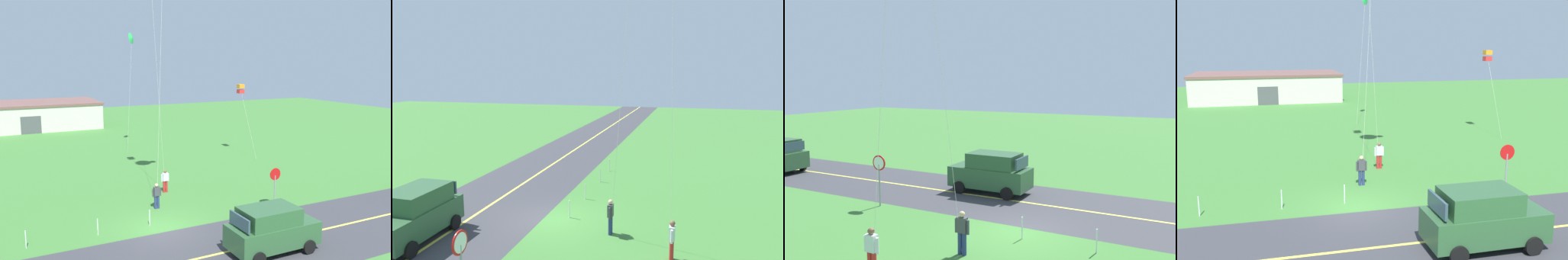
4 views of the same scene
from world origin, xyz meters
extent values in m
cube|color=#3D7533|center=(0.00, 0.00, -0.05)|extent=(120.00, 120.00, 0.10)
cube|color=#38383D|center=(0.00, -4.00, 0.00)|extent=(120.00, 7.00, 0.00)
cube|color=#E5E04C|center=(0.00, -4.00, 0.01)|extent=(120.00, 0.16, 0.00)
cube|color=#2D5633|center=(3.69, -4.90, 0.89)|extent=(4.40, 1.90, 1.10)
cube|color=#2D5633|center=(3.44, -4.90, 1.84)|extent=(2.73, 1.75, 0.80)
cube|color=#334756|center=(4.52, -4.90, 1.84)|extent=(0.10, 1.62, 0.64)
cube|color=#334756|center=(1.82, -4.90, 1.84)|extent=(0.10, 1.62, 0.60)
cylinder|color=black|center=(5.12, -3.95, 0.34)|extent=(0.68, 0.22, 0.68)
cylinder|color=black|center=(5.12, -5.85, 0.34)|extent=(0.68, 0.22, 0.68)
cylinder|color=black|center=(2.26, -3.95, 0.34)|extent=(0.68, 0.22, 0.68)
cylinder|color=black|center=(2.26, -5.85, 0.34)|extent=(0.68, 0.22, 0.68)
cube|color=#334756|center=(17.30, -3.04, 1.84)|extent=(0.10, 1.62, 0.60)
cylinder|color=black|center=(17.74, -3.99, 0.34)|extent=(0.68, 0.22, 0.68)
cylinder|color=gray|center=(7.40, -0.10, 1.05)|extent=(0.08, 0.08, 2.10)
cylinder|color=red|center=(7.40, -0.10, 2.18)|extent=(0.76, 0.04, 0.76)
cylinder|color=white|center=(7.40, -0.07, 2.18)|extent=(0.62, 0.01, 0.62)
cube|color=silver|center=(2.55, 5.83, 1.10)|extent=(0.36, 0.22, 0.56)
cylinder|color=silver|center=(2.31, 5.83, 1.05)|extent=(0.10, 0.10, 0.52)
cylinder|color=silver|center=(2.79, 5.83, 1.05)|extent=(0.10, 0.10, 0.52)
sphere|color=brown|center=(2.55, 5.83, 1.49)|extent=(0.22, 0.22, 0.22)
cylinder|color=navy|center=(0.77, 3.06, 0.41)|extent=(0.16, 0.16, 0.82)
cylinder|color=navy|center=(0.95, 3.06, 0.41)|extent=(0.16, 0.16, 0.82)
cube|color=#3F3F47|center=(0.86, 3.06, 1.10)|extent=(0.36, 0.22, 0.56)
cylinder|color=#3F3F47|center=(0.62, 3.06, 1.05)|extent=(0.10, 0.10, 0.52)
cylinder|color=#3F3F47|center=(1.10, 3.06, 1.05)|extent=(0.10, 0.10, 0.52)
sphere|color=#D8AD84|center=(0.86, 3.06, 1.49)|extent=(0.22, 0.22, 0.22)
cylinder|color=silver|center=(1.43, 3.68, 7.90)|extent=(1.15, 1.26, 15.81)
cylinder|color=silver|center=(-3.35, 0.70, 0.45)|extent=(0.05, 0.05, 0.90)
cylinder|color=silver|center=(-0.48, 0.70, 0.45)|extent=(0.05, 0.05, 0.90)
camera|label=1|loc=(-7.97, -20.20, 9.09)|focal=38.58mm
camera|label=2|loc=(16.61, 6.42, 7.22)|focal=34.97mm
camera|label=3|loc=(-6.36, 15.41, 6.18)|focal=38.42mm
camera|label=4|loc=(-3.85, -18.30, 7.43)|focal=39.95mm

